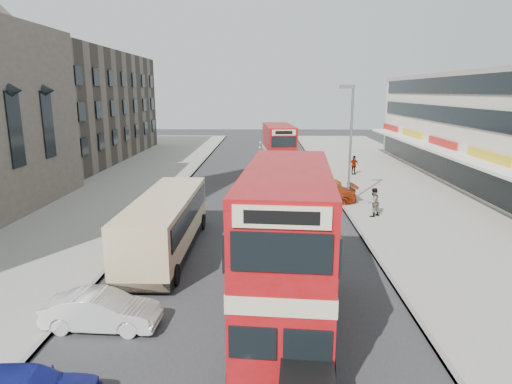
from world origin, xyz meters
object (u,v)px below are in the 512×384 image
(bus_second, at_px, (279,152))
(coach, at_px, (166,222))
(bus_main, at_px, (287,251))
(car_left_front, at_px, (102,311))
(pedestrian_near, at_px, (373,202))
(car_right_b, at_px, (315,184))
(pedestrian_far, at_px, (354,165))
(cyclist, at_px, (316,196))
(street_lamp, at_px, (350,136))
(car_right_a, at_px, (320,194))

(bus_second, bearing_deg, coach, 67.47)
(bus_main, xyz_separation_m, coach, (-5.50, 7.04, -1.22))
(bus_main, height_order, coach, bus_main)
(car_left_front, xyz_separation_m, pedestrian_near, (12.04, 13.20, 0.43))
(bus_main, height_order, car_right_b, bus_main)
(coach, xyz_separation_m, pedestrian_far, (12.97, 20.18, -0.50))
(car_right_b, xyz_separation_m, cyclist, (-0.44, -4.39, 0.10))
(bus_second, height_order, car_left_front, bus_second)
(street_lamp, bearing_deg, pedestrian_near, -74.08)
(car_right_a, relative_size, pedestrian_near, 2.70)
(car_left_front, xyz_separation_m, cyclist, (8.90, 16.59, 0.02))
(bus_main, distance_m, car_right_a, 17.01)
(coach, height_order, car_right_b, coach)
(coach, distance_m, pedestrian_near, 12.99)
(coach, xyz_separation_m, pedestrian_near, (11.45, 6.11, -0.47))
(cyclist, bearing_deg, pedestrian_far, 59.39)
(bus_main, height_order, bus_second, bus_main)
(street_lamp, xyz_separation_m, cyclist, (-2.15, -0.06, -4.14))
(street_lamp, distance_m, coach, 14.54)
(pedestrian_far, bearing_deg, car_left_front, -135.54)
(bus_main, bearing_deg, bus_second, -86.44)
(car_right_b, bearing_deg, bus_second, -154.06)
(car_right_a, distance_m, pedestrian_near, 4.47)
(bus_second, height_order, car_right_a, bus_second)
(car_right_a, height_order, car_right_b, car_right_a)
(car_right_b, height_order, pedestrian_near, pedestrian_near)
(car_right_a, bearing_deg, bus_second, -170.21)
(car_left_front, distance_m, cyclist, 18.82)
(street_lamp, bearing_deg, coach, -137.62)
(coach, relative_size, cyclist, 5.08)
(car_right_b, relative_size, cyclist, 2.04)
(street_lamp, xyz_separation_m, bus_second, (-4.51, 9.06, -2.33))
(pedestrian_near, distance_m, cyclist, 4.64)
(bus_main, relative_size, pedestrian_near, 5.32)
(coach, xyz_separation_m, cyclist, (8.32, 9.50, -0.88))
(coach, height_order, car_left_front, coach)
(pedestrian_near, bearing_deg, car_right_b, -104.72)
(bus_main, distance_m, car_right_b, 21.28)
(car_right_a, relative_size, cyclist, 2.54)
(street_lamp, bearing_deg, bus_second, 116.45)
(street_lamp, xyz_separation_m, car_right_b, (-1.72, 4.33, -4.24))
(bus_second, relative_size, cyclist, 4.42)
(bus_second, relative_size, car_right_a, 1.74)
(bus_main, xyz_separation_m, pedestrian_near, (5.95, 13.15, -1.69))
(bus_second, bearing_deg, pedestrian_far, -172.21)
(cyclist, bearing_deg, bus_main, -106.71)
(car_left_front, height_order, car_right_a, car_right_a)
(street_lamp, relative_size, car_right_b, 2.06)
(car_right_b, bearing_deg, pedestrian_near, 14.58)
(bus_second, relative_size, pedestrian_near, 4.70)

